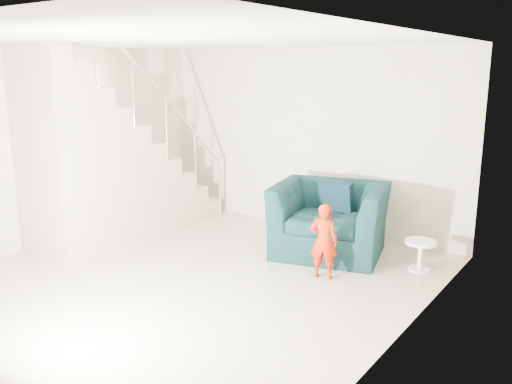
% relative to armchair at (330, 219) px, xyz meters
% --- Properties ---
extents(floor, '(5.50, 5.50, 0.00)m').
position_rel_armchair_xyz_m(floor, '(-0.89, -1.84, -0.46)').
color(floor, tan).
rests_on(floor, ground).
extents(ceiling, '(5.50, 5.50, 0.00)m').
position_rel_armchair_xyz_m(ceiling, '(-0.89, -1.84, 2.24)').
color(ceiling, silver).
rests_on(ceiling, back_wall).
extents(back_wall, '(5.00, 0.00, 5.00)m').
position_rel_armchair_xyz_m(back_wall, '(-0.89, 0.91, 0.89)').
color(back_wall, '#B2A691').
rests_on(back_wall, floor).
extents(left_wall, '(0.00, 5.50, 5.50)m').
position_rel_armchair_xyz_m(left_wall, '(-3.39, -1.84, 0.89)').
color(left_wall, '#B2A691').
rests_on(left_wall, floor).
extents(right_wall, '(0.00, 5.50, 5.50)m').
position_rel_armchair_xyz_m(right_wall, '(1.61, -1.84, 0.89)').
color(right_wall, '#B2A691').
rests_on(right_wall, floor).
extents(armchair, '(1.69, 1.56, 0.92)m').
position_rel_armchair_xyz_m(armchair, '(0.00, 0.00, 0.00)').
color(armchair, black).
rests_on(armchair, floor).
extents(toddler, '(0.37, 0.29, 0.89)m').
position_rel_armchair_xyz_m(toddler, '(0.35, -0.83, -0.02)').
color(toddler, '#962404').
rests_on(toddler, floor).
extents(side_table, '(0.38, 0.38, 0.38)m').
position_rel_armchair_xyz_m(side_table, '(1.21, 0.05, -0.21)').
color(side_table, white).
rests_on(side_table, floor).
extents(staircase, '(1.02, 3.03, 3.62)m').
position_rel_armchair_xyz_m(staircase, '(-2.89, -1.29, 0.49)').
color(staircase, '#ADA089').
rests_on(staircase, floor).
extents(cushion, '(0.47, 0.22, 0.46)m').
position_rel_armchair_xyz_m(cushion, '(-0.04, 0.24, 0.24)').
color(cushion, black).
rests_on(cushion, armchair).
extents(throw, '(0.06, 0.55, 0.62)m').
position_rel_armchair_xyz_m(throw, '(-0.62, -0.06, 0.12)').
color(throw, black).
rests_on(throw, armchair).
extents(phone, '(0.03, 0.05, 0.10)m').
position_rel_armchair_xyz_m(phone, '(0.46, -0.84, 0.31)').
color(phone, black).
rests_on(phone, toddler).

